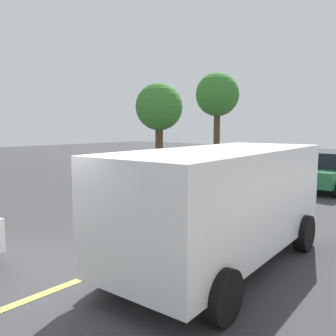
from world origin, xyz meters
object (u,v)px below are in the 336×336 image
white_van (221,199)px  tree_left_verge (217,96)px  car_green_far_lane (330,171)px  tree_right_verge (159,108)px

white_van → tree_left_verge: bearing=33.7°
white_van → car_green_far_lane: size_ratio=1.31×
car_green_far_lane → tree_left_verge: 7.52m
car_green_far_lane → tree_right_verge: tree_right_verge is taller
white_van → car_green_far_lane: white_van is taller
car_green_far_lane → tree_right_verge: size_ratio=0.89×
white_van → tree_left_verge: 13.80m
car_green_far_lane → tree_right_verge: 7.73m
car_green_far_lane → tree_left_verge: bearing=77.4°
white_van → car_green_far_lane: bearing=5.7°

